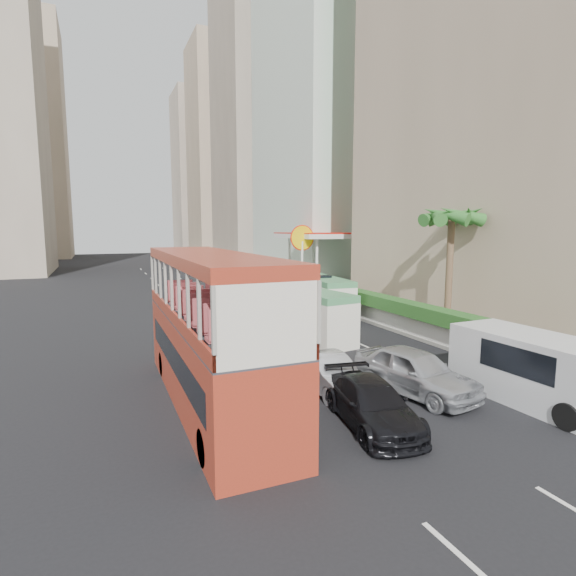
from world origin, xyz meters
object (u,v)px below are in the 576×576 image
minibus_near (309,315)px  panel_van_near (538,370)px  double_decker_bus (211,329)px  car_black (371,425)px  car_silver_lane_b (414,393)px  van_asset (254,306)px  palm_tree (449,276)px  shell_station (322,262)px  car_silver_lane_a (329,391)px  minibus_far (324,297)px  panel_van_far (273,285)px

minibus_near → panel_van_near: minibus_near is taller
double_decker_bus → car_black: double_decker_bus is taller
car_black → panel_van_near: 6.24m
car_silver_lane_b → car_black: (-2.85, -1.59, 0.00)m
van_asset → minibus_near: 11.06m
palm_tree → minibus_near: bearing=158.8°
shell_station → minibus_near: bearing=-119.2°
double_decker_bus → car_silver_lane_a: (4.13, -0.63, -2.53)m
shell_station → double_decker_bus: bearing=-124.8°
car_black → van_asset: size_ratio=0.90×
car_black → minibus_far: (6.41, 15.42, 1.32)m
minibus_far → car_silver_lane_a: bearing=-111.5°
double_decker_bus → palm_tree: (13.80, 4.00, 0.85)m
car_silver_lane_b → minibus_far: minibus_far is taller
palm_tree → van_asset: bearing=114.8°
double_decker_bus → minibus_far: (10.40, 11.80, -1.21)m
minibus_far → shell_station: shell_station is taller
double_decker_bus → car_silver_lane_a: double_decker_bus is taller
palm_tree → car_silver_lane_b: bearing=-139.1°
panel_van_near → panel_van_far: panel_van_near is taller
car_silver_lane_a → van_asset: (3.36, 18.28, 0.00)m
double_decker_bus → shell_station: 28.02m
van_asset → palm_tree: size_ratio=0.79×
panel_van_near → panel_van_far: 25.54m
car_silver_lane_a → car_silver_lane_b: car_silver_lane_b is taller
car_silver_lane_a → shell_station: size_ratio=0.51×
car_silver_lane_b → car_black: car_silver_lane_b is taller
car_silver_lane_a → shell_station: 26.58m
car_silver_lane_b → palm_tree: 9.81m
panel_van_far → car_silver_lane_a: bearing=-105.4°
car_silver_lane_a → minibus_far: size_ratio=0.68×
double_decker_bus → shell_station: shell_station is taller
minibus_near → shell_station: shell_station is taller
double_decker_bus → panel_van_far: (10.40, 21.21, -1.47)m
shell_station → panel_van_near: bearing=-102.2°
car_black → minibus_near: minibus_near is taller
double_decker_bus → panel_van_near: double_decker_bus is taller
double_decker_bus → panel_van_far: bearing=63.9°
car_black → panel_van_near: (6.09, -0.72, 1.15)m
minibus_far → panel_van_far: bearing=95.3°
double_decker_bus → minibus_far: double_decker_bus is taller
panel_van_near → minibus_far: bearing=87.0°
minibus_far → panel_van_far: minibus_far is taller
panel_van_near → panel_van_far: size_ratio=1.08×
panel_van_near → car_silver_lane_b: bearing=142.7°
car_black → panel_van_near: panel_van_near is taller
panel_van_far → car_silver_lane_b: bearing=-98.1°
car_silver_lane_b → car_black: 3.26m
double_decker_bus → minibus_far: 15.78m
car_silver_lane_b → van_asset: (0.65, 19.68, 0.00)m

